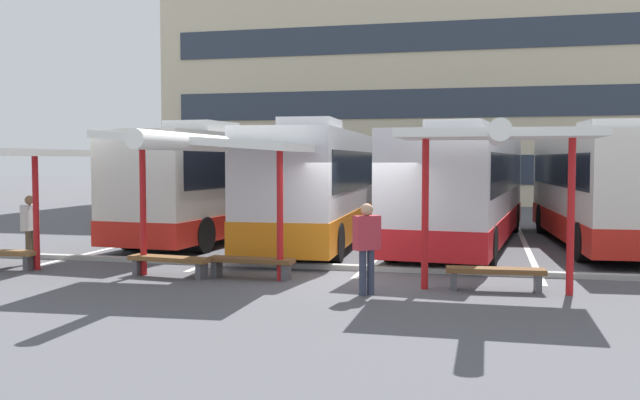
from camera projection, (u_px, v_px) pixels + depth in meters
ground_plane at (357, 276)px, 15.52m from camera, size 160.00×160.00×0.00m
terminal_building at (445, 28)px, 45.17m from camera, size 33.10×13.71×24.77m
coach_bus_0 at (221, 185)px, 22.91m from camera, size 3.41×10.46×3.72m
coach_bus_1 at (319, 188)px, 21.15m from camera, size 2.92×10.49×3.71m
coach_bus_2 at (464, 188)px, 21.14m from camera, size 3.81×11.97×3.64m
coach_bus_3 at (600, 189)px, 20.78m from camera, size 3.19×10.41×3.64m
lane_stripe_0 at (165, 235)px, 23.79m from camera, size 0.16×14.00×0.01m
lane_stripe_1 at (276, 238)px, 22.89m from camera, size 0.16×14.00×0.01m
lane_stripe_2 at (395, 242)px, 21.99m from camera, size 0.16×14.00×0.01m
lane_stripe_3 at (526, 245)px, 21.09m from camera, size 0.16×14.00×0.01m
bench_1 at (6, 256)px, 16.39m from camera, size 1.53×0.50×0.45m
waiting_shelter_1 at (204, 145)px, 14.89m from camera, size 4.17×4.73×3.17m
bench_2 at (170, 261)px, 15.38m from camera, size 1.94×0.67×0.45m
bench_3 at (251, 263)px, 15.18m from camera, size 1.93×0.52×0.45m
waiting_shelter_2 at (498, 139)px, 13.24m from camera, size 3.73×4.16×3.21m
bench_4 at (495, 273)px, 13.76m from camera, size 1.93×0.55×0.45m
platform_kerb at (363, 268)px, 16.29m from camera, size 44.00×0.24×0.12m
waiting_passenger_0 at (367, 242)px, 13.29m from camera, size 0.53×0.50×1.74m
waiting_passenger_1 at (30, 224)px, 17.22m from camera, size 0.25×0.50×1.69m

